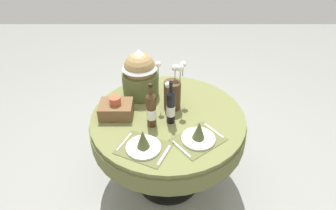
{
  "coord_description": "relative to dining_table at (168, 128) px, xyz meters",
  "views": [
    {
      "loc": [
        -0.0,
        -1.79,
        2.17
      ],
      "look_at": [
        0.0,
        0.03,
        0.84
      ],
      "focal_mm": 30.92,
      "sensor_mm": 36.0,
      "label": 1
    }
  ],
  "objects": [
    {
      "name": "flower_vase",
      "position": [
        0.04,
        0.11,
        0.28
      ],
      "size": [
        0.24,
        0.25,
        0.41
      ],
      "color": "#47331E",
      "rests_on": "dining_table"
    },
    {
      "name": "place_setting_right",
      "position": [
        0.21,
        -0.28,
        0.17
      ],
      "size": [
        0.43,
        0.41,
        0.16
      ],
      "color": "brown",
      "rests_on": "dining_table"
    },
    {
      "name": "dining_table",
      "position": [
        0.0,
        0.0,
        0.0
      ],
      "size": [
        1.24,
        1.24,
        0.76
      ],
      "color": "olive",
      "rests_on": "ground"
    },
    {
      "name": "place_setting_left",
      "position": [
        -0.17,
        -0.37,
        0.17
      ],
      "size": [
        0.42,
        0.38,
        0.16
      ],
      "color": "brown",
      "rests_on": "dining_table"
    },
    {
      "name": "wine_bottle_left",
      "position": [
        0.02,
        -0.07,
        0.27
      ],
      "size": [
        0.07,
        0.07,
        0.36
      ],
      "color": "black",
      "rests_on": "dining_table"
    },
    {
      "name": "gift_tub_back_left",
      "position": [
        -0.23,
        0.3,
        0.35
      ],
      "size": [
        0.31,
        0.31,
        0.43
      ],
      "color": "#566033",
      "rests_on": "dining_table"
    },
    {
      "name": "wine_bottle_centre",
      "position": [
        -0.12,
        -0.11,
        0.27
      ],
      "size": [
        0.07,
        0.07,
        0.36
      ],
      "color": "#422814",
      "rests_on": "dining_table"
    },
    {
      "name": "ground",
      "position": [
        0.0,
        0.0,
        -0.64
      ],
      "size": [
        8.0,
        8.0,
        0.0
      ],
      "primitive_type": "plane",
      "color": "gray"
    },
    {
      "name": "woven_basket_side_left",
      "position": [
        -0.4,
        0.01,
        0.19
      ],
      "size": [
        0.25,
        0.19,
        0.17
      ],
      "color": "brown",
      "rests_on": "dining_table"
    }
  ]
}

